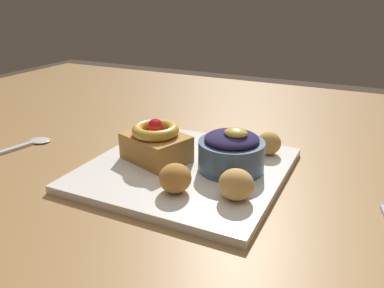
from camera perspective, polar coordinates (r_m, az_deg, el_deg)
dining_table at (r=0.74m, az=0.10°, el=-5.41°), size 1.59×1.09×0.73m
front_plate at (r=0.59m, az=-0.84°, el=-3.70°), size 0.29×0.29×0.01m
cake_slice at (r=0.60m, az=-5.33°, el=0.17°), size 0.11×0.10×0.07m
berry_ramekin at (r=0.57m, az=5.82°, el=-1.07°), size 0.10×0.10×0.07m
fritter_front at (r=0.51m, az=-2.49°, el=-5.04°), size 0.04×0.04×0.04m
fritter_middle at (r=0.49m, az=6.52°, el=-5.92°), size 0.05×0.04×0.04m
fritter_back at (r=0.64m, az=11.23°, el=0.12°), size 0.04×0.04×0.04m
spoon at (r=0.76m, az=-23.20°, el=-0.09°), size 0.05×0.13×0.00m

